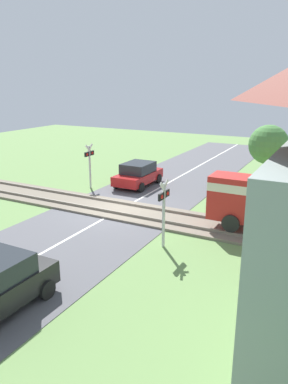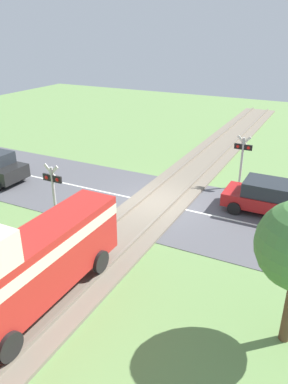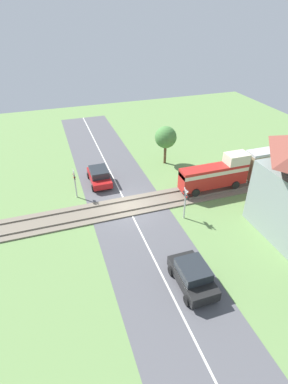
{
  "view_description": "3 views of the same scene",
  "coord_description": "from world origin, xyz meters",
  "views": [
    {
      "loc": [
        15.47,
        9.63,
        6.35
      ],
      "look_at": [
        0.0,
        1.45,
        1.2
      ],
      "focal_mm": 35.0,
      "sensor_mm": 36.0,
      "label": 1
    },
    {
      "loc": [
        -6.68,
        14.49,
        7.72
      ],
      "look_at": [
        0.0,
        1.45,
        1.2
      ],
      "focal_mm": 35.0,
      "sensor_mm": 36.0,
      "label": 2
    },
    {
      "loc": [
        19.97,
        -5.29,
        14.73
      ],
      "look_at": [
        0.0,
        1.45,
        1.2
      ],
      "focal_mm": 28.0,
      "sensor_mm": 36.0,
      "label": 3
    }
  ],
  "objects": [
    {
      "name": "car_near_crossing",
      "position": [
        -4.68,
        -1.44,
        0.78
      ],
      "size": [
        3.74,
        1.92,
        1.5
      ],
      "color": "#A81919",
      "rests_on": "ground_plane"
    },
    {
      "name": "crossing_signal_east_approach",
      "position": [
        2.89,
        3.85,
        1.78
      ],
      "size": [
        0.9,
        0.18,
        2.75
      ],
      "color": "#B7B7B7",
      "rests_on": "ground_plane"
    },
    {
      "name": "tree_roadside_hedge",
      "position": [
        -6.56,
        6.01,
        2.91
      ],
      "size": [
        2.24,
        2.24,
        4.06
      ],
      "color": "brown",
      "rests_on": "ground_plane"
    },
    {
      "name": "train",
      "position": [
        0.0,
        15.07,
        1.88
      ],
      "size": [
        1.58,
        20.13,
        3.18
      ],
      "color": "red",
      "rests_on": "track_bed"
    },
    {
      "name": "crossing_signal_west_approach",
      "position": [
        -2.89,
        -3.85,
        1.78
      ],
      "size": [
        0.9,
        0.18,
        2.75
      ],
      "color": "#B7B7B7",
      "rests_on": "ground_plane"
    },
    {
      "name": "ground_plane",
      "position": [
        0.0,
        0.0,
        0.0
      ],
      "size": [
        60.0,
        60.0,
        0.0
      ],
      "primitive_type": "plane",
      "color": "#66894C"
    },
    {
      "name": "road_surface",
      "position": [
        0.0,
        0.0,
        0.01
      ],
      "size": [
        48.0,
        6.4,
        0.02
      ],
      "color": "#515156",
      "rests_on": "ground_plane"
    },
    {
      "name": "car_far_side",
      "position": [
        9.15,
        1.44,
        0.83
      ],
      "size": [
        3.61,
        1.97,
        1.6
      ],
      "color": "black",
      "rests_on": "ground_plane"
    },
    {
      "name": "track_bed",
      "position": [
        0.0,
        0.0,
        0.07
      ],
      "size": [
        2.8,
        48.0,
        0.24
      ],
      "color": "#756B5B",
      "rests_on": "ground_plane"
    },
    {
      "name": "pedestrian_by_station",
      "position": [
        2.99,
        10.57,
        0.72
      ],
      "size": [
        0.39,
        0.39,
        1.58
      ],
      "color": "#B2282D",
      "rests_on": "ground_plane"
    }
  ]
}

